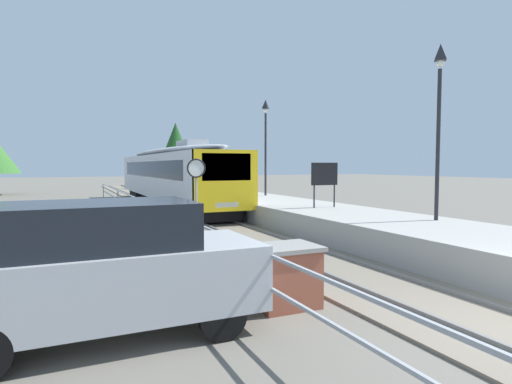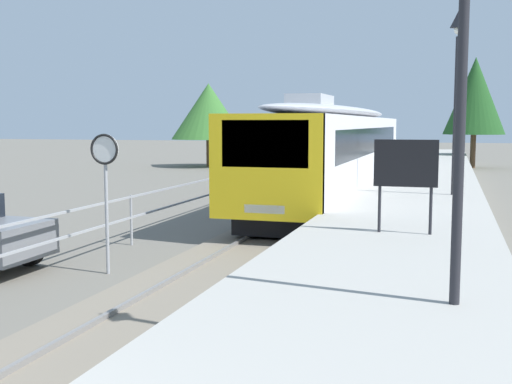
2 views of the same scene
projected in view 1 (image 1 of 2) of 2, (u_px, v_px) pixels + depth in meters
The scene contains 13 objects.
ground_plane at pixel (121, 210), 24.96m from camera, with size 160.00×160.00×0.00m, color #6B665B.
track_rails at pixel (172, 207), 26.21m from camera, with size 3.20×60.00×0.14m.
commuter_train at pixel (170, 173), 26.45m from camera, with size 2.82×20.14×3.74m.
station_platform at pixel (222, 199), 27.54m from camera, with size 3.90×60.00×0.90m, color #A8A59E.
platform_lamp_near_end at pixel (439, 98), 12.89m from camera, with size 0.34×0.34×5.35m.
platform_lamp_mid_platform at pixel (266, 129), 23.80m from camera, with size 0.34×0.34×5.35m.
platform_notice_board at pixel (325, 175), 17.00m from camera, with size 1.20×0.08×1.80m.
speed_limit_sign at pixel (196, 180), 13.43m from camera, with size 0.61×0.10×2.81m.
brick_utility_cabinet at pixel (285, 275), 7.78m from camera, with size 1.21×0.99×1.13m.
carpark_fence at pixel (148, 211), 15.72m from camera, with size 0.06×36.06×1.25m.
parked_suv_silver at pixel (103, 268), 6.34m from camera, with size 4.60×1.90×2.04m.
parked_hatchback_grey at pixel (84, 231), 11.59m from camera, with size 4.02×1.81×1.53m.
tree_behind_station_far at pixel (176, 146), 47.61m from camera, with size 4.03×4.03×7.39m.
Camera 1 is at (-6.20, -3.88, 2.58)m, focal length 29.86 mm.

